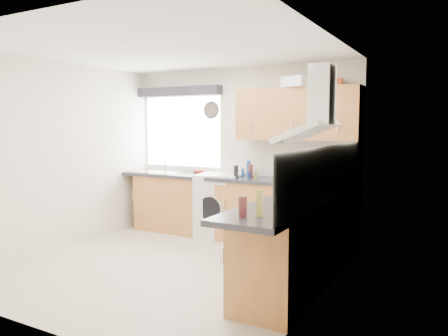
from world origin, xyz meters
The scene contains 40 objects.
ground_plane centered at (0.00, 0.00, 0.00)m, with size 3.60×3.60×0.00m, color beige.
ceiling centered at (0.00, 0.00, 2.50)m, with size 3.60×3.60×0.02m, color white.
wall_back centered at (0.00, 1.80, 1.25)m, with size 3.60×0.02×2.50m, color silver.
wall_front centered at (0.00, -1.80, 1.25)m, with size 3.60×0.02×2.50m, color silver.
wall_left centered at (-1.80, 0.00, 1.25)m, with size 0.02×3.60×2.50m, color silver.
wall_right centered at (1.80, 0.00, 1.25)m, with size 0.02×3.60×2.50m, color silver.
window centered at (-1.05, 1.79, 1.55)m, with size 1.40×0.02×1.10m, color silver.
window_blind centered at (-1.05, 1.70, 2.18)m, with size 1.50×0.18×0.14m, color #292731.
splashback centered at (1.79, 0.30, 1.18)m, with size 0.01×3.00×0.54m, color white.
base_cab_back centered at (-0.10, 1.51, 0.43)m, with size 3.00×0.58×0.86m, color #A46531.
base_cab_corner centered at (1.50, 1.50, 0.43)m, with size 0.60×0.60×0.86m, color #A46531.
base_cab_right centered at (1.51, 0.15, 0.43)m, with size 0.58×2.10×0.86m, color #A46531.
worktop_back centered at (0.00, 1.50, 0.89)m, with size 3.60×0.62×0.05m, color #232227.
worktop_right centered at (1.50, 0.00, 0.89)m, with size 0.62×2.42×0.05m, color #232227.
sink centered at (-1.33, 1.50, 0.95)m, with size 0.84×0.46×0.10m, color silver, non-canonical shape.
oven centered at (1.50, 0.30, 0.42)m, with size 0.56×0.58×0.85m, color black.
hob_plate centered at (1.50, 0.30, 0.92)m, with size 0.52×0.52×0.01m, color silver.
extractor_hood centered at (1.60, 0.30, 1.77)m, with size 0.52×0.78×0.66m, color silver, non-canonical shape.
upper_cabinets centered at (0.95, 1.62, 1.80)m, with size 1.70×0.35×0.70m, color #A46531.
washing_machine centered at (-0.19, 1.52, 0.47)m, with size 0.64×0.62×0.94m, color silver.
wall_clock centered at (-0.50, 1.78, 1.88)m, with size 0.27×0.27×0.04m, color #292731.
casserole centered at (0.97, 1.52, 2.22)m, with size 0.33×0.24×0.14m, color silver.
storage_box centered at (1.41, 1.72, 2.20)m, with size 0.22×0.18×0.10m, color #C74B22.
utensil_pot centered at (1.15, 1.35, 0.97)m, with size 0.09×0.09×0.13m, color gray.
kitchen_roll centered at (1.35, 1.05, 1.04)m, with size 0.12×0.12×0.26m, color silver.
tomato_cluster centered at (-0.63, 1.61, 0.94)m, with size 0.14×0.14×0.06m, color #A3200E, non-canonical shape.
jar_0 centered at (0.33, 1.43, 0.96)m, with size 0.04×0.04×0.10m, color #171E4F.
jar_1 centered at (0.29, 1.48, 1.03)m, with size 0.06×0.06×0.24m, color navy.
jar_2 centered at (0.20, 1.66, 1.00)m, with size 0.04×0.04×0.17m, color #173C15.
jar_3 centered at (0.81, 1.44, 0.96)m, with size 0.07×0.07×0.09m, color maroon.
jar_4 centered at (0.26, 1.62, 0.97)m, with size 0.07×0.07×0.13m, color brown.
jar_5 centered at (0.70, 1.64, 0.98)m, with size 0.06×0.06×0.14m, color olive.
jar_6 centered at (0.34, 1.46, 1.01)m, with size 0.06×0.06×0.19m, color #4D201B.
jar_7 centered at (0.15, 1.59, 0.97)m, with size 0.05×0.05×0.12m, color navy.
jar_8 centered at (0.40, 1.50, 0.96)m, with size 0.05×0.05×0.10m, color #A18D37.
jar_9 centered at (0.89, 1.56, 1.03)m, with size 0.04×0.04×0.24m, color black.
jar_10 centered at (0.16, 1.36, 1.00)m, with size 0.06×0.06×0.18m, color black.
jar_11 centered at (0.90, 1.53, 1.00)m, with size 0.07×0.07×0.18m, color black.
bottle_0 centered at (1.42, -0.94, 0.99)m, with size 0.07×0.07×0.17m, color #531D1E.
bottle_1 centered at (1.53, -0.86, 1.02)m, with size 0.05×0.05×0.22m, color #A19637.
Camera 1 is at (2.97, -4.03, 1.64)m, focal length 35.00 mm.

